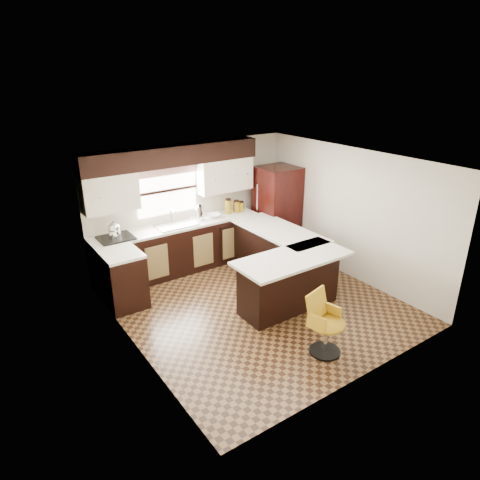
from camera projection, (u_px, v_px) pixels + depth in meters
floor at (257, 304)px, 7.15m from camera, size 4.40×4.40×0.00m
ceiling at (259, 162)px, 6.25m from camera, size 4.40×4.40×0.00m
wall_back at (191, 204)px, 8.38m from camera, size 4.40×0.00×4.40m
wall_front at (370, 295)px, 5.02m from camera, size 4.40×0.00×4.40m
wall_left at (130, 272)px, 5.59m from camera, size 0.00×4.40×4.40m
wall_right at (350, 214)px, 7.80m from camera, size 0.00×4.40×4.40m
base_cab_back at (179, 249)px, 8.19m from camera, size 3.30×0.60×0.90m
base_cab_left at (124, 280)px, 6.99m from camera, size 0.60×0.70×0.90m
counter_back at (178, 226)px, 8.02m from camera, size 3.30×0.60×0.04m
counter_left at (121, 254)px, 6.81m from camera, size 0.60×0.70×0.04m
soffit at (173, 155)px, 7.65m from camera, size 3.40×0.35×0.36m
upper_cab_left at (110, 193)px, 7.20m from camera, size 0.94×0.35×0.64m
upper_cab_right at (225, 175)px, 8.41m from camera, size 1.14×0.35×0.64m
window_pane at (167, 191)px, 7.97m from camera, size 1.20×0.02×0.90m
valance at (167, 170)px, 7.79m from camera, size 1.30×0.06×0.18m
sink at (176, 225)px, 7.96m from camera, size 0.75×0.45×0.03m
dishwasher at (231, 243)px, 8.51m from camera, size 0.58×0.03×0.78m
cooktop at (116, 238)px, 7.36m from camera, size 0.58×0.50×0.02m
peninsula_long at (276, 255)px, 7.93m from camera, size 0.60×1.95×0.90m
peninsula_return at (289, 283)px, 6.91m from camera, size 1.65×0.60×0.90m
counter_pen_long at (279, 231)px, 7.78m from camera, size 0.84×1.95×0.04m
counter_pen_return at (293, 258)px, 6.65m from camera, size 1.89×0.84×0.04m
refrigerator at (277, 210)px, 8.91m from camera, size 0.78×0.75×1.83m
bar_chair at (327, 325)px, 5.79m from camera, size 0.58×0.58×0.89m
kettle at (114, 229)px, 7.29m from camera, size 0.22×0.22×0.29m
percolator at (200, 213)px, 8.21m from camera, size 0.15×0.15×0.28m
mixing_bowl at (214, 216)px, 8.41m from camera, size 0.32×0.32×0.06m
canister_large at (228, 207)px, 8.57m from camera, size 0.13×0.13×0.28m
canister_med at (236, 207)px, 8.69m from camera, size 0.13×0.13×0.21m
canister_small at (241, 207)px, 8.76m from camera, size 0.13×0.13×0.18m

